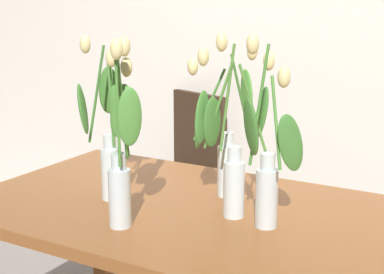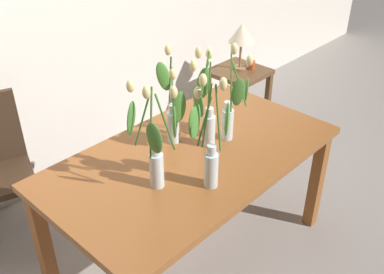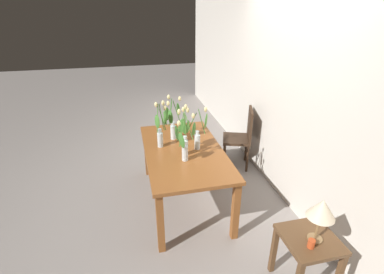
{
  "view_description": "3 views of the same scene",
  "coord_description": "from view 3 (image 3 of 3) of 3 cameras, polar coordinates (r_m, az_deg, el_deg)",
  "views": [
    {
      "loc": [
        0.85,
        -1.54,
        1.4
      ],
      "look_at": [
        -0.03,
        -0.01,
        0.98
      ],
      "focal_mm": 52.37,
      "sensor_mm": 36.0,
      "label": 1
    },
    {
      "loc": [
        -1.44,
        -1.36,
        2.08
      ],
      "look_at": [
        -0.05,
        -0.05,
        0.89
      ],
      "focal_mm": 41.73,
      "sensor_mm": 36.0,
      "label": 2
    },
    {
      "loc": [
        2.9,
        -0.58,
        2.29
      ],
      "look_at": [
        0.1,
        0.08,
        0.94
      ],
      "focal_mm": 26.54,
      "sensor_mm": 36.0,
      "label": 3
    }
  ],
  "objects": [
    {
      "name": "ground_plane",
      "position": [
        3.74,
        -1.55,
        -12.59
      ],
      "size": [
        18.0,
        18.0,
        0.0
      ],
      "primitive_type": "plane",
      "color": "gray"
    },
    {
      "name": "room_wall_rear",
      "position": [
        3.58,
        19.22,
        8.55
      ],
      "size": [
        9.0,
        0.1,
        2.7
      ],
      "primitive_type": "cube",
      "color": "silver",
      "rests_on": "ground"
    },
    {
      "name": "dining_table",
      "position": [
        3.38,
        -1.68,
        -3.87
      ],
      "size": [
        1.6,
        0.9,
        0.74
      ],
      "color": "brown",
      "rests_on": "ground"
    },
    {
      "name": "tulip_vase_0",
      "position": [
        3.28,
        1.03,
        0.44
      ],
      "size": [
        0.18,
        0.27,
        0.53
      ],
      "color": "silver",
      "rests_on": "dining_table"
    },
    {
      "name": "tulip_vase_1",
      "position": [
        3.34,
        -6.26,
        1.48
      ],
      "size": [
        0.19,
        0.16,
        0.57
      ],
      "color": "silver",
      "rests_on": "dining_table"
    },
    {
      "name": "tulip_vase_2",
      "position": [
        3.52,
        -3.91,
        2.86
      ],
      "size": [
        0.23,
        0.22,
        0.56
      ],
      "color": "silver",
      "rests_on": "dining_table"
    },
    {
      "name": "tulip_vase_3",
      "position": [
        3.02,
        -1.8,
        -1.82
      ],
      "size": [
        0.2,
        0.15,
        0.58
      ],
      "color": "silver",
      "rests_on": "dining_table"
    },
    {
      "name": "tulip_vase_4",
      "position": [
        3.15,
        -1.28,
        -0.04
      ],
      "size": [
        0.23,
        0.19,
        0.58
      ],
      "color": "silver",
      "rests_on": "dining_table"
    },
    {
      "name": "dining_chair",
      "position": [
        4.28,
        10.03,
        0.43
      ],
      "size": [
        0.51,
        0.51,
        0.93
      ],
      "color": "#382619",
      "rests_on": "ground"
    },
    {
      "name": "side_table",
      "position": [
        2.74,
        22.26,
        -19.96
      ],
      "size": [
        0.44,
        0.44,
        0.55
      ],
      "color": "brown",
      "rests_on": "ground"
    },
    {
      "name": "table_lamp",
      "position": [
        2.47,
        24.64,
        -13.15
      ],
      "size": [
        0.22,
        0.22,
        0.4
      ],
      "color": "olive",
      "rests_on": "side_table"
    },
    {
      "name": "pillar_candle",
      "position": [
        2.56,
        22.85,
        -19.14
      ],
      "size": [
        0.06,
        0.06,
        0.07
      ],
      "primitive_type": "cylinder",
      "color": "#CC4C23",
      "rests_on": "side_table"
    }
  ]
}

